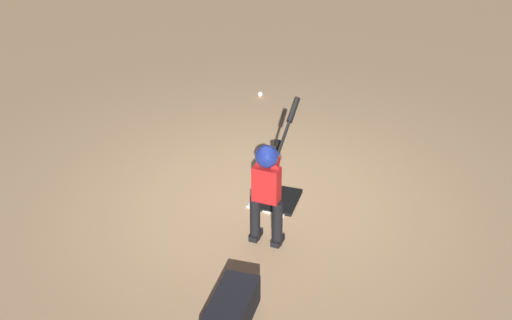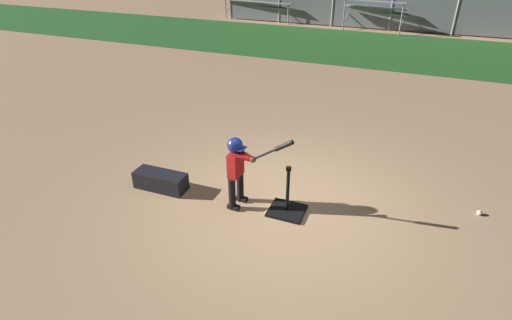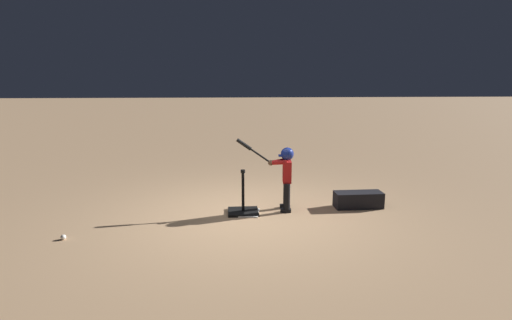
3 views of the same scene
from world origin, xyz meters
TOP-DOWN VIEW (x-y plane):
  - ground_plane at (0.00, 0.00)m, footprint 90.00×90.00m
  - home_plate at (0.01, -0.14)m, footprint 0.50×0.50m
  - batting_tee at (0.05, -0.17)m, footprint 0.51×0.46m
  - batter_child at (-0.67, -0.28)m, footprint 0.98×0.35m
  - baseball at (2.64, 0.80)m, footprint 0.07×0.07m
  - equipment_bag at (-2.00, -0.33)m, footprint 0.85×0.34m

SIDE VIEW (x-z plane):
  - ground_plane at x=0.00m, z-range 0.00..0.00m
  - home_plate at x=0.01m, z-range 0.00..0.02m
  - baseball at x=2.64m, z-range 0.00..0.07m
  - batting_tee at x=0.05m, z-range -0.29..0.46m
  - equipment_bag at x=-2.00m, z-range 0.00..0.28m
  - batter_child at x=-0.67m, z-range 0.07..1.33m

